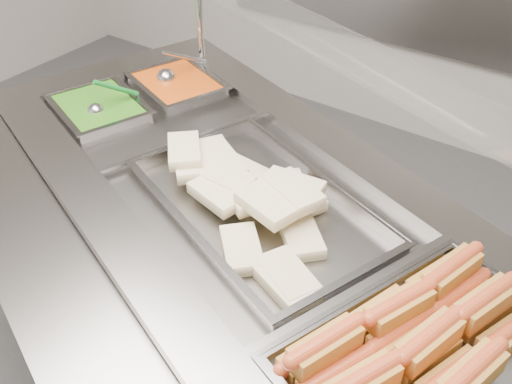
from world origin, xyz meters
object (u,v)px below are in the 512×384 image
Objects in this scene: sneeze_guard at (318,39)px; ladle at (168,77)px; pan_hotdogs at (422,365)px; pan_wraps at (258,209)px; serving_spoon at (100,107)px; steam_counter at (247,303)px.

sneeze_guard reaches higher than ladle.
pan_hotdogs is 0.82× the size of pan_wraps.
pan_wraps is 4.07× the size of ladle.
pan_wraps is 0.84m from ladle.
ladle and serving_spoon have the same top height.
pan_hotdogs is at bearing -20.22° from steam_counter.
pan_hotdogs is 0.63m from pan_wraps.
pan_wraps is 0.77m from serving_spoon.
pan_hotdogs is at bearing -13.33° from serving_spoon.
sneeze_guard reaches higher than pan_wraps.
sneeze_guard is 0.50m from pan_wraps.
ladle is at bearing 83.79° from serving_spoon.
sneeze_guard is (0.08, 0.23, 0.91)m from steam_counter.
pan_wraps is at bearing 159.78° from pan_hotdogs.
pan_wraps is at bearing -7.70° from serving_spoon.
serving_spoon reaches higher than steam_counter.
sneeze_guard is at bearing -12.90° from ladle.
sneeze_guard is 8.64× the size of ladle.
pan_hotdogs is 1.39m from serving_spoon.
pan_hotdogs and pan_wraps have the same top height.
ladle is (-0.73, 0.42, 0.04)m from pan_wraps.
serving_spoon is at bearing -169.29° from sneeze_guard.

